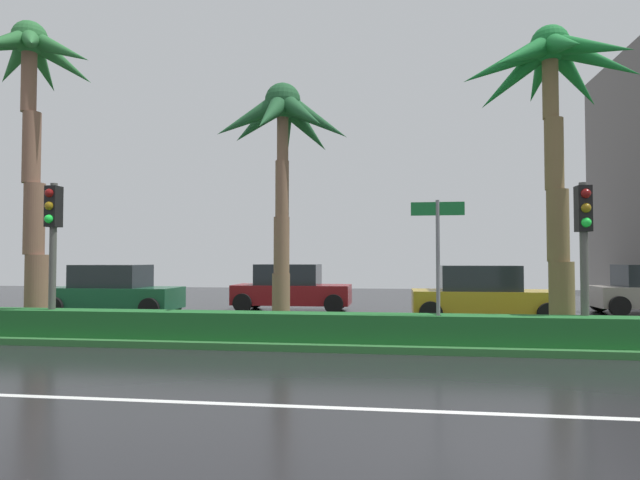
# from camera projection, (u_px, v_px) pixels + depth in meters

# --- Properties ---
(ground_plane) EXTENTS (90.00, 42.00, 0.10)m
(ground_plane) POSITION_uv_depth(u_px,v_px,m) (431.00, 337.00, 13.65)
(ground_plane) COLOR black
(near_lane_divider_stripe) EXTENTS (81.00, 0.14, 0.01)m
(near_lane_divider_stripe) POSITION_uv_depth(u_px,v_px,m) (468.00, 413.00, 6.72)
(near_lane_divider_stripe) COLOR white
(near_lane_divider_stripe) RESTS_ON ground_plane
(median_strip) EXTENTS (85.50, 4.00, 0.15)m
(median_strip) POSITION_uv_depth(u_px,v_px,m) (434.00, 337.00, 12.66)
(median_strip) COLOR #2D6B33
(median_strip) RESTS_ON ground_plane
(median_hedge) EXTENTS (76.50, 0.70, 0.60)m
(median_hedge) POSITION_uv_depth(u_px,v_px,m) (438.00, 329.00, 11.29)
(median_hedge) COLOR #1E6028
(median_hedge) RESTS_ON median_strip
(palm_tree_mid_left) EXTENTS (3.45, 3.49, 8.09)m
(palm_tree_mid_left) POSITION_uv_depth(u_px,v_px,m) (31.00, 95.00, 14.25)
(palm_tree_mid_left) COLOR brown
(palm_tree_mid_left) RESTS_ON median_strip
(palm_tree_centre_left) EXTENTS (3.52, 3.48, 6.18)m
(palm_tree_centre_left) POSITION_uv_depth(u_px,v_px,m) (283.00, 134.00, 13.51)
(palm_tree_centre_left) COLOR brown
(palm_tree_centre_left) RESTS_ON median_strip
(palm_tree_centre) EXTENTS (4.23, 4.23, 7.38)m
(palm_tree_centre) POSITION_uv_depth(u_px,v_px,m) (551.00, 91.00, 12.87)
(palm_tree_centre) COLOR brown
(palm_tree_centre) RESTS_ON median_strip
(traffic_signal_median_left) EXTENTS (0.28, 0.43, 3.55)m
(traffic_signal_median_left) POSITION_uv_depth(u_px,v_px,m) (53.00, 230.00, 12.57)
(traffic_signal_median_left) COLOR #4C4C47
(traffic_signal_median_left) RESTS_ON median_strip
(traffic_signal_median_right) EXTENTS (0.28, 0.43, 3.37)m
(traffic_signal_median_right) POSITION_uv_depth(u_px,v_px,m) (584.00, 233.00, 11.21)
(traffic_signal_median_right) COLOR #4C4C47
(traffic_signal_median_right) RESTS_ON median_strip
(street_name_sign) EXTENTS (1.10, 0.08, 3.00)m
(street_name_sign) POSITION_uv_depth(u_px,v_px,m) (438.00, 251.00, 11.20)
(street_name_sign) COLOR slate
(street_name_sign) RESTS_ON median_strip
(car_in_traffic_leading) EXTENTS (4.30, 2.02, 1.72)m
(car_in_traffic_leading) POSITION_uv_depth(u_px,v_px,m) (114.00, 291.00, 18.28)
(car_in_traffic_leading) COLOR #195133
(car_in_traffic_leading) RESTS_ON ground_plane
(car_in_traffic_second) EXTENTS (4.30, 2.02, 1.72)m
(car_in_traffic_second) POSITION_uv_depth(u_px,v_px,m) (291.00, 288.00, 20.04)
(car_in_traffic_second) COLOR maroon
(car_in_traffic_second) RESTS_ON ground_plane
(car_in_traffic_third) EXTENTS (4.30, 2.02, 1.72)m
(car_in_traffic_third) POSITION_uv_depth(u_px,v_px,m) (482.00, 295.00, 16.43)
(car_in_traffic_third) COLOR #B28C1E
(car_in_traffic_third) RESTS_ON ground_plane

